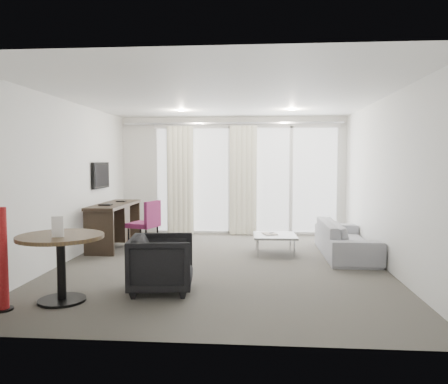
# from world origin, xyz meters

# --- Properties ---
(floor) EXTENTS (5.00, 6.00, 0.00)m
(floor) POSITION_xyz_m (0.00, 0.00, 0.00)
(floor) COLOR #504C45
(floor) RESTS_ON ground
(ceiling) EXTENTS (5.00, 6.00, 0.00)m
(ceiling) POSITION_xyz_m (0.00, 0.00, 2.60)
(ceiling) COLOR white
(ceiling) RESTS_ON ground
(wall_left) EXTENTS (0.00, 6.00, 2.60)m
(wall_left) POSITION_xyz_m (-2.50, 0.00, 1.30)
(wall_left) COLOR silver
(wall_left) RESTS_ON ground
(wall_right) EXTENTS (0.00, 6.00, 2.60)m
(wall_right) POSITION_xyz_m (2.50, 0.00, 1.30)
(wall_right) COLOR silver
(wall_right) RESTS_ON ground
(wall_front) EXTENTS (5.00, 0.00, 2.60)m
(wall_front) POSITION_xyz_m (0.00, -3.00, 1.30)
(wall_front) COLOR silver
(wall_front) RESTS_ON ground
(window_panel) EXTENTS (4.00, 0.02, 2.38)m
(window_panel) POSITION_xyz_m (0.30, 2.98, 1.20)
(window_panel) COLOR white
(window_panel) RESTS_ON ground
(window_frame) EXTENTS (4.10, 0.06, 2.44)m
(window_frame) POSITION_xyz_m (0.30, 2.97, 1.20)
(window_frame) COLOR white
(window_frame) RESTS_ON ground
(curtain_left) EXTENTS (0.60, 0.20, 2.38)m
(curtain_left) POSITION_xyz_m (-1.15, 2.82, 1.20)
(curtain_left) COLOR white
(curtain_left) RESTS_ON ground
(curtain_right) EXTENTS (0.60, 0.20, 2.38)m
(curtain_right) POSITION_xyz_m (0.25, 2.82, 1.20)
(curtain_right) COLOR white
(curtain_right) RESTS_ON ground
(curtain_track) EXTENTS (4.80, 0.04, 0.04)m
(curtain_track) POSITION_xyz_m (0.00, 2.82, 2.45)
(curtain_track) COLOR #B2B2B7
(curtain_track) RESTS_ON ceiling
(downlight_a) EXTENTS (0.12, 0.12, 0.02)m
(downlight_a) POSITION_xyz_m (-0.90, 1.60, 2.59)
(downlight_a) COLOR #FFE0B2
(downlight_a) RESTS_ON ceiling
(downlight_b) EXTENTS (0.12, 0.12, 0.02)m
(downlight_b) POSITION_xyz_m (1.20, 1.60, 2.59)
(downlight_b) COLOR #FFE0B2
(downlight_b) RESTS_ON ceiling
(desk) EXTENTS (0.55, 1.75, 0.82)m
(desk) POSITION_xyz_m (-2.13, 1.26, 0.41)
(desk) COLOR black
(desk) RESTS_ON floor
(tv) EXTENTS (0.05, 0.80, 0.50)m
(tv) POSITION_xyz_m (-2.46, 1.45, 1.35)
(tv) COLOR black
(tv) RESTS_ON wall_left
(desk_chair) EXTENTS (0.62, 0.60, 0.91)m
(desk_chair) POSITION_xyz_m (-1.51, 0.99, 0.46)
(desk_chair) COLOR #751F4D
(desk_chair) RESTS_ON floor
(round_table) EXTENTS (1.20, 1.20, 0.78)m
(round_table) POSITION_xyz_m (-1.68, -1.96, 0.39)
(round_table) COLOR #40301B
(round_table) RESTS_ON floor
(menu_card) EXTENTS (0.13, 0.06, 0.23)m
(menu_card) POSITION_xyz_m (-1.64, -2.11, 0.72)
(menu_card) COLOR white
(menu_card) RESTS_ON round_table
(red_lamp) EXTENTS (0.29, 0.29, 1.13)m
(red_lamp) POSITION_xyz_m (-2.19, -2.30, 0.56)
(red_lamp) COLOR maroon
(red_lamp) RESTS_ON floor
(tub_armchair) EXTENTS (0.86, 0.84, 0.70)m
(tub_armchair) POSITION_xyz_m (-0.61, -1.49, 0.35)
(tub_armchair) COLOR black
(tub_armchair) RESTS_ON floor
(coffee_table) EXTENTS (0.77, 0.77, 0.33)m
(coffee_table) POSITION_xyz_m (0.87, 0.87, 0.17)
(coffee_table) COLOR gray
(coffee_table) RESTS_ON floor
(remote) EXTENTS (0.11, 0.18, 0.02)m
(remote) POSITION_xyz_m (0.82, 0.98, 0.36)
(remote) COLOR black
(remote) RESTS_ON coffee_table
(magazine) EXTENTS (0.31, 0.36, 0.02)m
(magazine) POSITION_xyz_m (0.78, 0.94, 0.36)
(magazine) COLOR gray
(magazine) RESTS_ON coffee_table
(sofa) EXTENTS (0.80, 2.03, 0.59)m
(sofa) POSITION_xyz_m (2.08, 0.80, 0.30)
(sofa) COLOR gray
(sofa) RESTS_ON floor
(terrace_slab) EXTENTS (5.60, 3.00, 0.12)m
(terrace_slab) POSITION_xyz_m (0.30, 4.50, -0.06)
(terrace_slab) COLOR #4D4D50
(terrace_slab) RESTS_ON ground
(rattan_chair_a) EXTENTS (0.72, 0.72, 0.80)m
(rattan_chair_a) POSITION_xyz_m (0.52, 4.89, 0.40)
(rattan_chair_a) COLOR brown
(rattan_chair_a) RESTS_ON terrace_slab
(rattan_chair_b) EXTENTS (0.57, 0.57, 0.80)m
(rattan_chair_b) POSITION_xyz_m (1.51, 5.15, 0.40)
(rattan_chair_b) COLOR brown
(rattan_chair_b) RESTS_ON terrace_slab
(rattan_table) EXTENTS (0.55, 0.55, 0.54)m
(rattan_table) POSITION_xyz_m (1.83, 3.86, 0.27)
(rattan_table) COLOR brown
(rattan_table) RESTS_ON terrace_slab
(balustrade) EXTENTS (5.50, 0.06, 1.05)m
(balustrade) POSITION_xyz_m (0.30, 5.95, 0.50)
(balustrade) COLOR #B2B2B7
(balustrade) RESTS_ON terrace_slab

